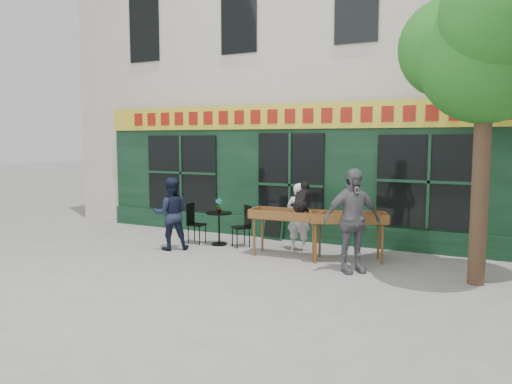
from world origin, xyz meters
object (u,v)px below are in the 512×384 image
man_right (352,220)px  man_left (171,214)px  book_cart_center (287,218)px  dog (302,197)px  bistro_table (219,222)px  book_cart_right (348,221)px  woman (299,217)px

man_right → man_left: size_ratio=1.20×
book_cart_center → dog: (0.35, -0.05, 0.47)m
bistro_table → book_cart_right: bearing=-3.1°
dog → book_cart_right: size_ratio=0.37×
book_cart_center → woman: (0.00, 0.65, -0.07)m
book_cart_center → woman: woman is taller
dog → bistro_table: (-2.21, 0.38, -0.75)m
book_cart_center → bistro_table: 1.91m
book_cart_center → man_right: man_right is taller
man_right → man_left: man_right is taller
book_cart_center → book_cart_right: 1.27m
woman → man_right: bearing=138.1°
dog → bistro_table: bearing=166.8°
bistro_table → man_right: bearing=-15.1°
dog → bistro_table: 2.36m
book_cart_center → book_cart_right: bearing=3.9°
book_cart_right → bistro_table: 3.14m
bistro_table → man_left: size_ratio=0.47×
man_right → bistro_table: man_right is taller
woman → man_left: (-2.56, -1.22, 0.06)m
man_left → bistro_table: bearing=-168.2°
book_cart_right → man_left: (-3.82, -0.73, -0.02)m
book_cart_right → man_right: man_right is taller
book_cart_center → woman: size_ratio=1.02×
book_cart_center → book_cart_right: (1.26, 0.16, 0.00)m
book_cart_right → dog: bearing=169.8°
book_cart_center → bistro_table: size_ratio=2.02×
book_cart_center → dog: dog is taller
book_cart_center → man_right: size_ratio=0.79×
book_cart_center → bistro_table: (-1.86, 0.33, -0.28)m
dog → man_left: (-2.91, -0.52, -0.49)m
woman → book_cart_right: bearing=155.4°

